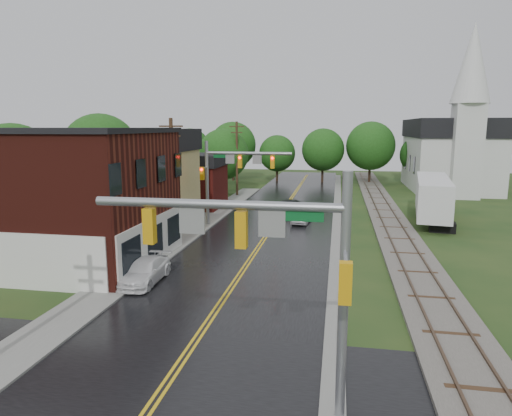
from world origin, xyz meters
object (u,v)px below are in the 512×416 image
(tree_left_b, at_px, (102,154))
(sedan_silver, at_px, (302,216))
(traffic_signal_near, at_px, (268,249))
(suv_dark, at_px, (290,207))
(traffic_signal_far, at_px, (231,168))
(tree_left_c, at_px, (170,161))
(pickup_white, at_px, (145,271))
(utility_pole_c, at_px, (237,157))
(tree_left_e, at_px, (224,155))
(utility_pole_b, at_px, (173,176))
(semi_trailer, at_px, (433,196))
(church, at_px, (452,146))
(tree_left_a, at_px, (15,168))
(brick_building, at_px, (46,196))

(tree_left_b, height_order, sedan_silver, tree_left_b)
(traffic_signal_near, relative_size, suv_dark, 1.60)
(traffic_signal_far, distance_m, suv_dark, 9.06)
(tree_left_c, height_order, pickup_white, tree_left_c)
(utility_pole_c, xyz_separation_m, tree_left_e, (-2.05, 1.90, 0.09))
(utility_pole_b, relative_size, tree_left_c, 1.18)
(utility_pole_b, xyz_separation_m, semi_trailer, (20.55, 10.26, -2.43))
(tree_left_e, xyz_separation_m, sedan_silver, (11.18, -16.71, -4.19))
(traffic_signal_near, xyz_separation_m, sedan_silver, (-1.14, 27.19, -4.35))
(utility_pole_b, distance_m, tree_left_c, 19.24)
(traffic_signal_near, bearing_deg, suv_dark, 94.82)
(tree_left_c, bearing_deg, semi_trailer, -15.47)
(traffic_signal_far, bearing_deg, suv_dark, 57.52)
(traffic_signal_far, height_order, tree_left_c, tree_left_c)
(traffic_signal_far, relative_size, pickup_white, 1.69)
(tree_left_e, distance_m, suv_dark, 16.10)
(utility_pole_c, bearing_deg, semi_trailer, -29.74)
(church, bearing_deg, tree_left_b, -150.01)
(church, distance_m, traffic_signal_near, 54.32)
(traffic_signal_near, bearing_deg, pickup_white, 129.48)
(utility_pole_c, xyz_separation_m, tree_left_c, (-7.05, -4.10, -0.21))
(utility_pole_b, bearing_deg, tree_left_c, 111.49)
(tree_left_b, relative_size, tree_left_e, 1.19)
(tree_left_c, bearing_deg, traffic_signal_near, -65.44)
(suv_dark, distance_m, semi_trailer, 13.14)
(tree_left_a, relative_size, tree_left_c, 1.13)
(pickup_white, bearing_deg, utility_pole_b, 101.03)
(tree_left_b, distance_m, tree_left_c, 9.03)
(utility_pole_c, bearing_deg, tree_left_a, -120.55)
(utility_pole_c, distance_m, suv_dark, 13.43)
(church, relative_size, tree_left_c, 2.61)
(tree_left_c, bearing_deg, tree_left_a, -108.43)
(utility_pole_b, height_order, pickup_white, utility_pole_b)
(utility_pole_c, xyz_separation_m, suv_dark, (7.60, -10.29, -4.08))
(church, xyz_separation_m, tree_left_a, (-39.85, -31.84, -0.72))
(utility_pole_b, height_order, suv_dark, utility_pole_b)
(tree_left_b, xyz_separation_m, sedan_silver, (20.18, -2.71, -5.09))
(utility_pole_c, bearing_deg, tree_left_e, 137.16)
(brick_building, relative_size, traffic_signal_far, 1.95)
(sedan_silver, bearing_deg, suv_dark, 113.97)
(utility_pole_c, bearing_deg, brick_building, -101.09)
(suv_dark, xyz_separation_m, semi_trailer, (12.95, -1.45, 1.66))
(church, distance_m, tree_left_e, 29.91)
(tree_left_b, xyz_separation_m, tree_left_e, (9.00, 14.00, -0.90))
(utility_pole_c, bearing_deg, traffic_signal_far, -78.91)
(utility_pole_c, xyz_separation_m, pickup_white, (2.00, -31.96, -4.09))
(tree_left_b, height_order, tree_left_c, tree_left_b)
(tree_left_e, distance_m, sedan_silver, 20.54)
(tree_left_e, xyz_separation_m, semi_trailer, (22.60, -13.64, -2.52))
(suv_dark, distance_m, pickup_white, 22.37)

